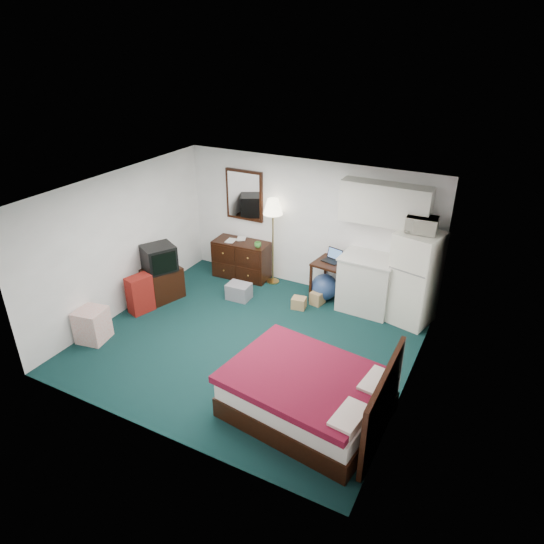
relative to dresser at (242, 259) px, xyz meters
The scene contains 25 objects.
floor 2.40m from the dresser, 56.57° to the right, with size 5.00×4.50×0.01m, color black.
ceiling 3.18m from the dresser, 56.57° to the right, with size 5.00×4.50×0.01m, color silver.
walls 2.53m from the dresser, 56.57° to the right, with size 5.01×4.51×2.50m.
mirror 1.29m from the dresser, 100.14° to the left, with size 0.80×0.06×1.00m, color white, non-canonical shape.
upper_cabinets 3.17m from the dresser, ahead, with size 1.50×0.35×0.70m, color silver, non-canonical shape.
headboard 4.84m from the dresser, 38.80° to the right, with size 0.06×1.56×1.00m, color black, non-canonical shape.
dresser is the anchor object (origin of this frame).
floor_lamp 0.83m from the dresser, ahead, with size 0.38×0.38×1.73m, color tan, non-canonical shape.
desk 1.95m from the dresser, ahead, with size 0.61×0.61×0.77m, color black, non-canonical shape.
exercise_ball 1.85m from the dresser, ahead, with size 0.50×0.50×0.50m, color navy.
kitchen_counter 2.64m from the dresser, ahead, with size 0.91×0.69×1.00m, color silver, non-canonical shape.
fridge 3.47m from the dresser, ahead, with size 0.67×0.67×1.63m, color white, non-canonical shape.
bed 4.12m from the dresser, 47.38° to the right, with size 1.93×1.51×0.62m, color #4F051C, non-canonical shape.
tv_stand 1.70m from the dresser, 121.97° to the right, with size 0.60×0.65×0.60m, color black, non-canonical shape.
suitcase 2.21m from the dresser, 113.69° to the right, with size 0.26×0.42×0.69m, color #5E0B0F, non-canonical shape.
retail_box 3.23m from the dresser, 107.54° to the right, with size 0.44×0.44×0.55m, color white, non-canonical shape.
file_bin 0.95m from the dresser, 62.89° to the right, with size 0.43×0.32×0.30m, color gray, non-canonical shape.
cardboard_box_a 1.71m from the dresser, 21.64° to the right, with size 0.25×0.21×0.21m, color tan, non-canonical shape.
cardboard_box_b 1.85m from the dresser, 10.03° to the right, with size 0.21×0.25×0.25m, color tan, non-canonical shape.
laptop 1.98m from the dresser, ahead, with size 0.31×0.25×0.22m, color black, non-canonical shape.
crt_tv 1.76m from the dresser, 120.00° to the right, with size 0.51×0.55×0.47m, color black, non-canonical shape.
microwave 3.70m from the dresser, ahead, with size 0.48×0.27×0.33m, color white.
book_a 0.59m from the dresser, 163.48° to the right, with size 0.18×0.02×0.24m, color tan.
book_b 0.53m from the dresser, 151.45° to the left, with size 0.18×0.02×0.24m, color tan.
mug 0.63m from the dresser, 12.18° to the right, with size 0.14×0.11×0.14m, color green.
Camera 1 is at (3.36, -5.60, 4.53)m, focal length 32.00 mm.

